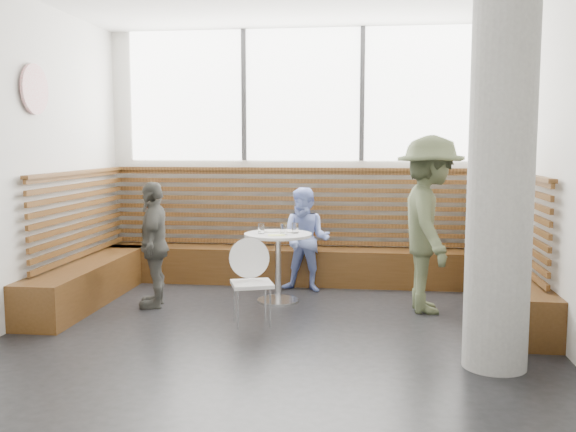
# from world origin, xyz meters

# --- Properties ---
(room) EXTENTS (5.00, 5.00, 3.20)m
(room) POSITION_xyz_m (0.00, 0.00, 1.60)
(room) COLOR silver
(room) RESTS_ON ground
(booth) EXTENTS (5.00, 2.50, 1.44)m
(booth) POSITION_xyz_m (0.00, 1.77, 0.41)
(booth) COLOR #432810
(booth) RESTS_ON ground
(concrete_column) EXTENTS (0.50, 0.50, 3.20)m
(concrete_column) POSITION_xyz_m (1.85, -0.60, 1.60)
(concrete_column) COLOR gray
(concrete_column) RESTS_ON ground
(wall_art) EXTENTS (0.03, 0.50, 0.50)m
(wall_art) POSITION_xyz_m (-2.46, 0.40, 2.30)
(wall_art) COLOR white
(wall_art) RESTS_ON room
(cafe_table) EXTENTS (0.75, 0.75, 0.77)m
(cafe_table) POSITION_xyz_m (-0.15, 1.28, 0.55)
(cafe_table) COLOR silver
(cafe_table) RESTS_ON ground
(cafe_chair) EXTENTS (0.40, 0.39, 0.84)m
(cafe_chair) POSITION_xyz_m (-0.27, 0.37, 0.49)
(cafe_chair) COLOR white
(cafe_chair) RESTS_ON ground
(adult_man) EXTENTS (0.76, 1.24, 1.85)m
(adult_man) POSITION_xyz_m (1.48, 1.08, 0.93)
(adult_man) COLOR #485136
(adult_man) RESTS_ON ground
(child_back) EXTENTS (0.68, 0.57, 1.24)m
(child_back) POSITION_xyz_m (0.11, 1.83, 0.62)
(child_back) COLOR #8599E6
(child_back) RESTS_ON ground
(child_left) EXTENTS (0.48, 0.85, 1.36)m
(child_left) POSITION_xyz_m (-1.45, 0.92, 0.68)
(child_left) COLOR #4C4C45
(child_left) RESTS_ON ground
(plate_near) EXTENTS (0.21, 0.21, 0.01)m
(plate_near) POSITION_xyz_m (-0.23, 1.40, 0.78)
(plate_near) COLOR white
(plate_near) RESTS_ON cafe_table
(plate_far) EXTENTS (0.21, 0.21, 0.02)m
(plate_far) POSITION_xyz_m (-0.02, 1.41, 0.78)
(plate_far) COLOR white
(plate_far) RESTS_ON cafe_table
(glass_left) EXTENTS (0.07, 0.07, 0.11)m
(glass_left) POSITION_xyz_m (-0.33, 1.24, 0.83)
(glass_left) COLOR white
(glass_left) RESTS_ON cafe_table
(glass_mid) EXTENTS (0.08, 0.08, 0.12)m
(glass_mid) POSITION_xyz_m (-0.07, 1.19, 0.83)
(glass_mid) COLOR white
(glass_mid) RESTS_ON cafe_table
(glass_right) EXTENTS (0.07, 0.07, 0.12)m
(glass_right) POSITION_xyz_m (0.04, 1.31, 0.83)
(glass_right) COLOR white
(glass_right) RESTS_ON cafe_table
(menu_card) EXTENTS (0.20, 0.16, 0.00)m
(menu_card) POSITION_xyz_m (-0.14, 1.13, 0.77)
(menu_card) COLOR #A5C64C
(menu_card) RESTS_ON cafe_table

